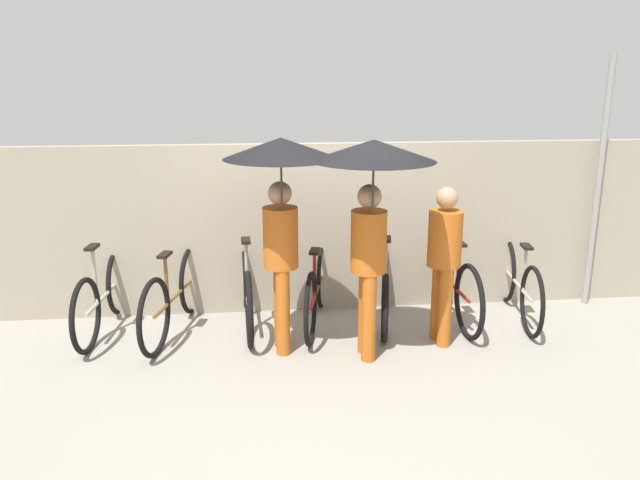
% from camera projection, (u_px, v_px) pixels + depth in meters
% --- Properties ---
extents(ground_plane, '(30.00, 30.00, 0.00)m').
position_uv_depth(ground_plane, '(332.00, 385.00, 5.26)').
color(ground_plane, gray).
extents(back_wall, '(12.31, 0.12, 1.83)m').
position_uv_depth(back_wall, '(312.00, 228.00, 6.75)').
color(back_wall, gray).
rests_on(back_wall, ground).
extents(parked_bicycle_0, '(0.44, 1.71, 1.01)m').
position_uv_depth(parked_bicycle_0, '(103.00, 295.00, 6.27)').
color(parked_bicycle_0, black).
rests_on(parked_bicycle_0, ground).
extents(parked_bicycle_1, '(0.57, 1.80, 1.11)m').
position_uv_depth(parked_bicycle_1, '(175.00, 295.00, 6.25)').
color(parked_bicycle_1, black).
rests_on(parked_bicycle_1, ground).
extents(parked_bicycle_2, '(0.44, 1.79, 1.10)m').
position_uv_depth(parked_bicycle_2, '(247.00, 289.00, 6.42)').
color(parked_bicycle_2, black).
rests_on(parked_bicycle_2, ground).
extents(parked_bicycle_3, '(0.53, 1.70, 0.99)m').
position_uv_depth(parked_bicycle_3, '(317.00, 289.00, 6.45)').
color(parked_bicycle_3, black).
rests_on(parked_bicycle_3, ground).
extents(parked_bicycle_4, '(0.52, 1.65, 1.05)m').
position_uv_depth(parked_bicycle_4, '(385.00, 289.00, 6.53)').
color(parked_bicycle_4, black).
rests_on(parked_bicycle_4, ground).
extents(parked_bicycle_5, '(0.44, 1.82, 1.03)m').
position_uv_depth(parked_bicycle_5, '(451.00, 283.00, 6.61)').
color(parked_bicycle_5, black).
rests_on(parked_bicycle_5, ground).
extents(parked_bicycle_6, '(0.44, 1.73, 1.08)m').
position_uv_depth(parked_bicycle_6, '(518.00, 283.00, 6.64)').
color(parked_bicycle_6, black).
rests_on(parked_bicycle_6, ground).
extents(pedestrian_leading, '(1.00, 1.00, 2.02)m').
position_uv_depth(pedestrian_leading, '(281.00, 187.00, 5.43)').
color(pedestrian_leading, '#B25619').
rests_on(pedestrian_leading, ground).
extents(pedestrian_center, '(1.05, 1.05, 2.02)m').
position_uv_depth(pedestrian_center, '(372.00, 187.00, 5.29)').
color(pedestrian_center, '#B25619').
rests_on(pedestrian_center, ground).
extents(pedestrian_trailing, '(0.32, 0.32, 1.53)m').
position_uv_depth(pedestrian_trailing, '(444.00, 255.00, 5.87)').
color(pedestrian_trailing, '#B25619').
rests_on(pedestrian_trailing, ground).
extents(awning_pole, '(0.07, 0.07, 2.73)m').
position_uv_depth(awning_pole, '(598.00, 185.00, 6.76)').
color(awning_pole, gray).
rests_on(awning_pole, ground).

